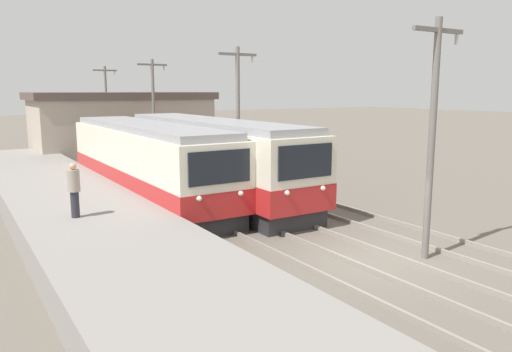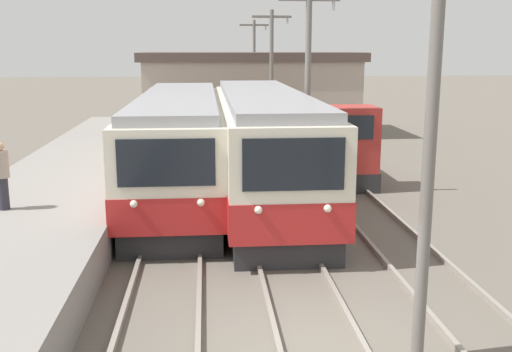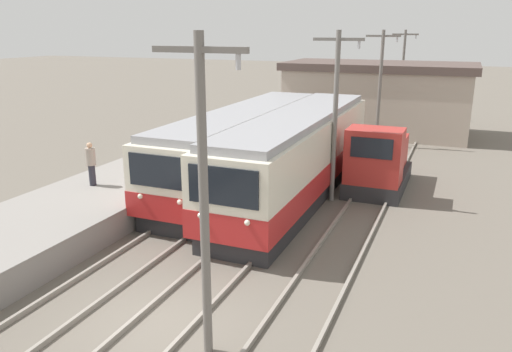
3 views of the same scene
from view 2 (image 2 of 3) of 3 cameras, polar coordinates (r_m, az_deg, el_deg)
The scene contains 13 objects.
ground_plane at distance 10.74m, azimuth 4.94°, elevation -15.79°, with size 200.00×200.00×0.00m, color #665E54.
track_left at distance 10.61m, azimuth -9.60°, elevation -15.85°, with size 1.54×60.00×0.14m.
track_center at distance 10.74m, azimuth 6.04°, elevation -15.39°, with size 1.54×60.00×0.14m.
track_right at distance 11.64m, azimuth 21.16°, elevation -13.91°, with size 1.54×60.00×0.14m.
commuter_train_left at distance 20.85m, azimuth -7.27°, elevation 2.64°, with size 2.84×14.17×3.49m.
commuter_train_center at distance 20.12m, azimuth 0.64°, elevation 2.56°, with size 2.84×14.40×3.62m.
shunting_locomotive at distance 23.06m, azimuth 7.50°, elevation 2.48°, with size 2.40×5.03×3.00m.
catenary_mast_near at distance 9.42m, azimuth 16.34°, elevation 4.03°, with size 2.00×0.20×6.91m.
catenary_mast_mid at distance 20.13m, azimuth 4.96°, elevation 8.51°, with size 2.00×0.20×6.91m.
catenary_mast_far at distance 31.11m, azimuth 1.49°, elevation 9.79°, with size 2.00×0.20×6.91m.
catenary_mast_distant at distance 42.15m, azimuth -0.17°, elevation 10.40°, with size 2.00×0.20×6.91m.
person_on_platform at distance 16.36m, azimuth -23.06°, elevation 0.24°, with size 0.38×0.38×1.73m.
station_building at distance 35.54m, azimuth -0.55°, elevation 7.88°, with size 12.60×6.30×4.77m.
Camera 2 is at (-1.67, -9.35, 5.01)m, focal length 42.00 mm.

